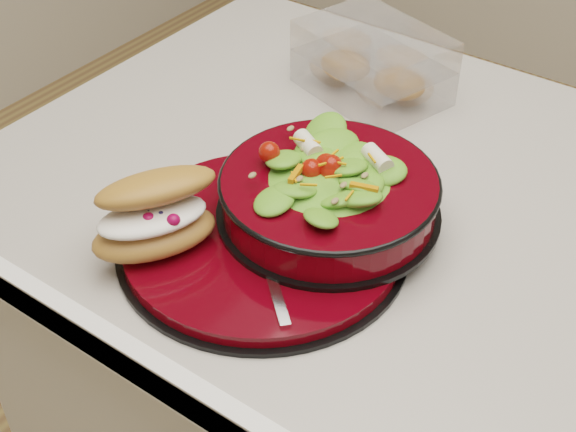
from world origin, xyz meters
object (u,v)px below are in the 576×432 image
Objects in this scene: salad_bowl at (329,187)px; pastry_box at (373,64)px; dinner_plate at (263,240)px; croissant at (157,216)px; fork at (269,269)px.

salad_bowl is 0.31m from pastry_box.
pastry_box is (-0.08, 0.36, 0.03)m from dinner_plate.
croissant reaches higher than pastry_box.
dinner_plate is 0.09m from salad_bowl.
dinner_plate is at bearing -60.60° from pastry_box.
dinner_plate is at bearing 85.10° from fork.
fork reaches higher than dinner_plate.
salad_bowl is 1.10× the size of pastry_box.
dinner_plate is 0.37m from pastry_box.
salad_bowl reaches higher than croissant.
pastry_box is at bearing 102.08° from dinner_plate.
salad_bowl is at bearing -50.64° from pastry_box.
croissant reaches higher than fork.
pastry_box reaches higher than dinner_plate.
salad_bowl is 2.05× the size of fork.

